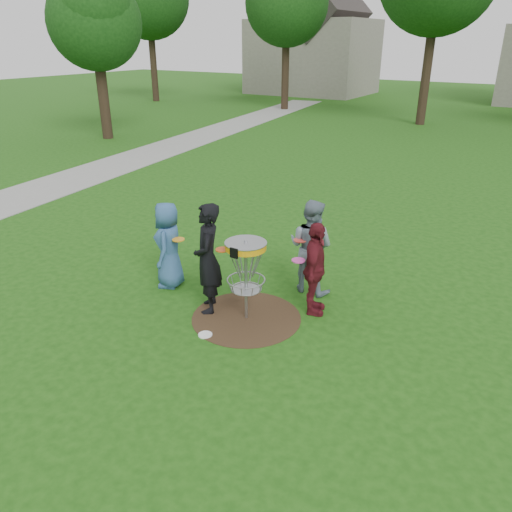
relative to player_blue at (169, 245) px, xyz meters
The scene contains 10 objects.
ground 2.03m from the player_blue, ahead, with size 100.00×100.00×0.00m, color #19470F.
dirt_patch 2.03m from the player_blue, ahead, with size 1.80×1.80×0.01m, color #47331E.
concrete_path 11.26m from the player_blue, 136.56° to the left, with size 2.20×40.00×0.02m, color #9E9E99.
player_blue is the anchor object (origin of this frame).
player_black 1.22m from the player_blue, 17.12° to the right, with size 0.68×0.45×1.87m, color black.
player_grey 2.55m from the player_blue, 27.24° to the left, with size 0.83×0.65×1.71m, color gray.
player_maroon 2.73m from the player_blue, 10.10° to the left, with size 0.93×0.39×1.58m, color maroon.
disc_on_grass 2.07m from the player_blue, 33.57° to the right, with size 0.22×0.22×0.02m, color white.
disc_golf_basket 1.88m from the player_blue, ahead, with size 0.66×0.67×1.38m.
held_discs 1.62m from the player_blue, ahead, with size 2.42×1.44×0.19m.
Camera 1 is at (3.89, -5.94, 4.24)m, focal length 35.00 mm.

